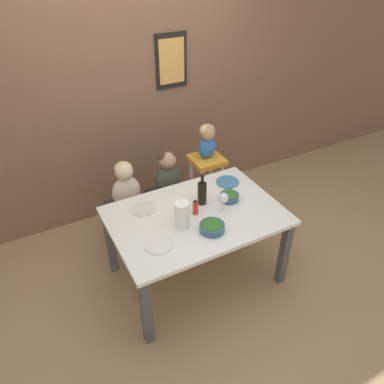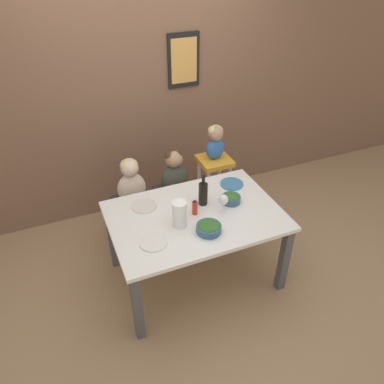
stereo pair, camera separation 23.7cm
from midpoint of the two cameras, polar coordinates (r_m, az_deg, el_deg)
The scene contains 18 objects.
ground_plane at distance 3.59m, azimuth -1.38°, elevation -12.49°, with size 14.00×14.00×0.00m, color #9E7A56.
wall_back at distance 3.89m, azimuth -10.88°, elevation 14.96°, with size 10.00×0.09×2.70m.
dining_table at distance 3.16m, azimuth -1.54°, elevation -4.84°, with size 1.41×0.97×0.72m.
chair_far_left at distance 3.78m, azimuth -11.41°, elevation -2.91°, with size 0.38×0.38×0.44m.
chair_far_center at distance 3.89m, azimuth -5.26°, elevation -1.07°, with size 0.38×0.38×0.44m.
chair_right_highchair at distance 3.93m, azimuth 0.50°, elevation 3.00°, with size 0.32×0.32×0.74m.
person_child_left at distance 3.59m, azimuth -12.00°, elevation 1.18°, with size 0.28×0.18×0.48m.
person_child_center at distance 3.71m, azimuth -5.54°, elevation 2.98°, with size 0.28×0.18×0.48m.
person_baby_right at distance 3.74m, azimuth 0.52°, elevation 8.06°, with size 0.20×0.16×0.36m.
wine_bottle at distance 3.16m, azimuth -0.60°, elevation -0.14°, with size 0.08×0.08×0.29m.
paper_towel_roll at distance 2.92m, azimuth -3.85°, elevation -3.55°, with size 0.12×0.12×0.23m.
wine_glass_near at distance 3.06m, azimuth 2.64°, elevation -1.03°, with size 0.08×0.08×0.18m.
salad_bowl_large at distance 2.92m, azimuth 0.75°, elevation -5.34°, with size 0.20×0.20×0.08m.
salad_bowl_small at distance 3.24m, azimuth 3.66°, elevation -0.69°, with size 0.16×0.16×0.08m.
dinner_plate_front_left at distance 2.84m, azimuth -7.55°, elevation -8.03°, with size 0.21×0.21×0.01m.
dinner_plate_back_left at distance 3.19m, azimuth -9.52°, elevation -2.59°, with size 0.21×0.21×0.01m.
dinner_plate_back_right at distance 3.48m, azimuth 3.49°, elevation 1.49°, with size 0.21×0.21×0.01m.
condiment_bottle_hot_sauce at distance 3.06m, azimuth -1.64°, elevation -2.33°, with size 0.05×0.05×0.14m.
Camera 1 is at (-1.17, -2.13, 2.65)m, focal length 35.00 mm.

